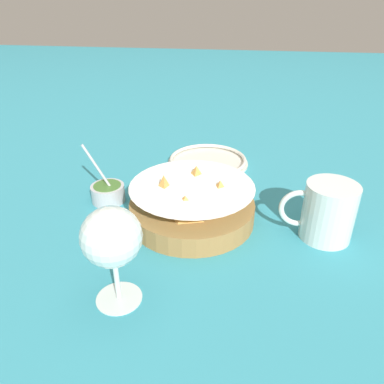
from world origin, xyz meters
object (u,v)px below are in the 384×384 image
at_px(side_plate, 208,161).
at_px(sauce_cup, 108,192).
at_px(beer_mug, 327,213).
at_px(food_basket, 192,204).
at_px(wine_glass, 112,240).

bearing_deg(side_plate, sauce_cup, 48.73).
bearing_deg(sauce_cup, beer_mug, 171.05).
bearing_deg(beer_mug, food_basket, -5.13).
xyz_separation_m(food_basket, beer_mug, (-0.22, 0.02, 0.01)).
relative_size(sauce_cup, wine_glass, 0.83).
height_order(food_basket, wine_glass, wine_glass).
relative_size(sauce_cup, side_plate, 0.62).
distance_m(sauce_cup, beer_mug, 0.40).
distance_m(food_basket, side_plate, 0.24).
relative_size(food_basket, wine_glass, 1.57).
xyz_separation_m(sauce_cup, side_plate, (-0.17, -0.20, -0.01)).
height_order(food_basket, side_plate, food_basket).
distance_m(wine_glass, side_plate, 0.46).
relative_size(wine_glass, side_plate, 0.75).
height_order(wine_glass, beer_mug, wine_glass).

